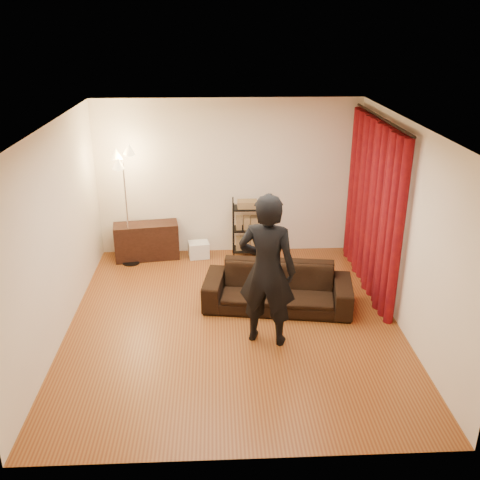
{
  "coord_description": "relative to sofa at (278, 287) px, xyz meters",
  "views": [
    {
      "loc": [
        -0.22,
        -6.39,
        3.87
      ],
      "look_at": [
        0.1,
        0.3,
        1.1
      ],
      "focal_mm": 40.0,
      "sensor_mm": 36.0,
      "label": 1
    }
  ],
  "objects": [
    {
      "name": "wall_back",
      "position": [
        -0.65,
        2.09,
        1.04
      ],
      "size": [
        5.0,
        0.0,
        5.0
      ],
      "primitive_type": "plane",
      "rotation": [
        1.57,
        0.0,
        0.0
      ],
      "color": "#F9E9D0",
      "rests_on": "ground"
    },
    {
      "name": "wall_front",
      "position": [
        -0.65,
        -2.91,
        1.04
      ],
      "size": [
        5.0,
        0.0,
        5.0
      ],
      "primitive_type": "plane",
      "rotation": [
        -1.57,
        0.0,
        0.0
      ],
      "color": "#F9E9D0",
      "rests_on": "ground"
    },
    {
      "name": "media_cabinet",
      "position": [
        -2.08,
        1.81,
        0.01
      ],
      "size": [
        1.13,
        0.56,
        0.63
      ],
      "primitive_type": "cube",
      "rotation": [
        0.0,
        0.0,
        0.14
      ],
      "color": "black",
      "rests_on": "ground"
    },
    {
      "name": "storage_boxes",
      "position": [
        -1.18,
        1.78,
        -0.16
      ],
      "size": [
        0.38,
        0.33,
        0.29
      ],
      "primitive_type": null,
      "rotation": [
        0.0,
        0.0,
        0.16
      ],
      "color": "silver",
      "rests_on": "ground"
    },
    {
      "name": "curtain",
      "position": [
        1.48,
        0.71,
        0.97
      ],
      "size": [
        0.22,
        2.65,
        2.55
      ],
      "primitive_type": null,
      "color": "maroon",
      "rests_on": "ground"
    },
    {
      "name": "wall_right",
      "position": [
        1.6,
        -0.41,
        1.04
      ],
      "size": [
        0.0,
        5.0,
        5.0
      ],
      "primitive_type": "plane",
      "rotation": [
        1.57,
        0.0,
        -1.57
      ],
      "color": "#F9E9D0",
      "rests_on": "ground"
    },
    {
      "name": "wall_left",
      "position": [
        -2.9,
        -0.41,
        1.04
      ],
      "size": [
        0.0,
        5.0,
        5.0
      ],
      "primitive_type": "plane",
      "rotation": [
        1.57,
        0.0,
        1.57
      ],
      "color": "#F9E9D0",
      "rests_on": "ground"
    },
    {
      "name": "curtain_rod",
      "position": [
        1.5,
        0.71,
        2.27
      ],
      "size": [
        0.04,
        2.65,
        0.04
      ],
      "primitive_type": "cylinder",
      "rotation": [
        1.57,
        0.0,
        0.0
      ],
      "color": "black",
      "rests_on": "wall_right"
    },
    {
      "name": "floor_lamp",
      "position": [
        -2.34,
        1.6,
        0.68
      ],
      "size": [
        0.42,
        0.42,
        1.98
      ],
      "primitive_type": null,
      "rotation": [
        0.0,
        0.0,
        -0.18
      ],
      "color": "silver",
      "rests_on": "ground"
    },
    {
      "name": "ceiling",
      "position": [
        -0.65,
        -0.41,
        2.39
      ],
      "size": [
        5.0,
        5.0,
        0.0
      ],
      "primitive_type": "plane",
      "rotation": [
        3.14,
        0.0,
        0.0
      ],
      "color": "white",
      "rests_on": "ground"
    },
    {
      "name": "sofa",
      "position": [
        0.0,
        0.0,
        0.0
      ],
      "size": [
        2.2,
        1.14,
        0.61
      ],
      "primitive_type": "imported",
      "rotation": [
        0.0,
        0.0,
        -0.16
      ],
      "color": "black",
      "rests_on": "ground"
    },
    {
      "name": "wire_shelf",
      "position": [
        -0.33,
        1.78,
        0.22
      ],
      "size": [
        0.49,
        0.35,
        1.05
      ],
      "primitive_type": null,
      "rotation": [
        0.0,
        0.0,
        -0.04
      ],
      "color": "black",
      "rests_on": "ground"
    },
    {
      "name": "floor",
      "position": [
        -0.65,
        -0.41,
        -0.31
      ],
      "size": [
        5.0,
        5.0,
        0.0
      ],
      "primitive_type": "plane",
      "color": "brown",
      "rests_on": "ground"
    },
    {
      "name": "person",
      "position": [
        -0.25,
        -0.87,
        0.69
      ],
      "size": [
        0.84,
        0.68,
        2.0
      ],
      "primitive_type": "imported",
      "rotation": [
        0.0,
        0.0,
        2.83
      ],
      "color": "black",
      "rests_on": "ground"
    }
  ]
}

